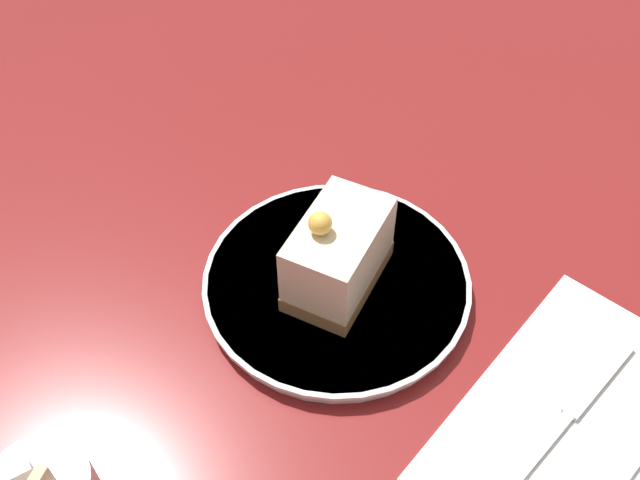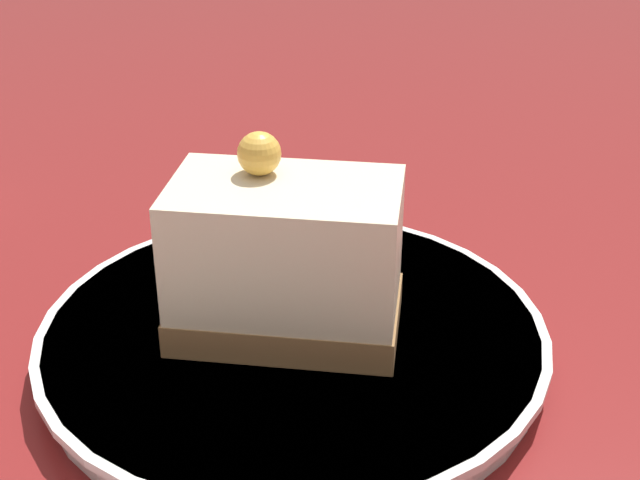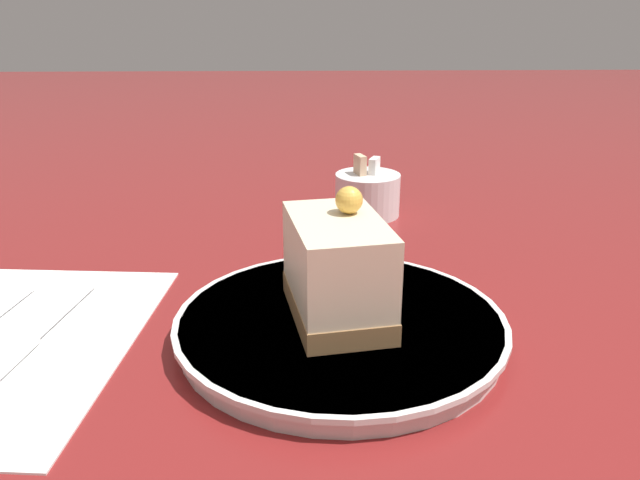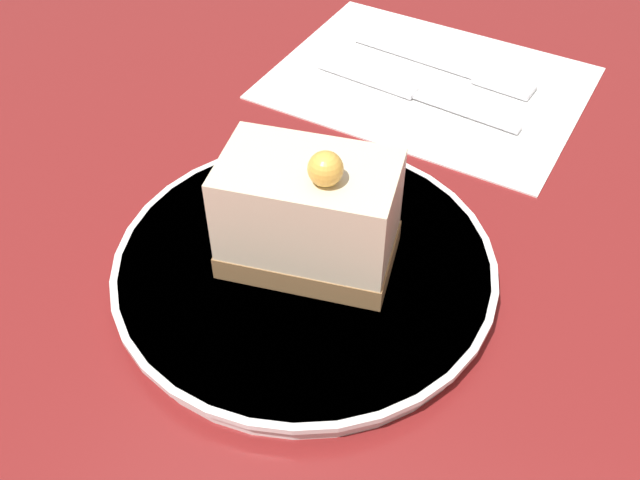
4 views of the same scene
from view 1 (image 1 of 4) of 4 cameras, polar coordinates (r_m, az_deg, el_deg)
ground_plane at (r=0.68m, az=1.09°, el=-0.80°), size 4.00×4.00×0.00m
plate at (r=0.64m, az=1.33°, el=-3.48°), size 0.24×0.24×0.02m
cake_slice at (r=0.60m, az=1.46°, el=-1.14°), size 0.08×0.11×0.09m
napkin at (r=0.61m, az=21.47°, el=-14.58°), size 0.22×0.27×0.00m
fork at (r=0.60m, az=23.19°, el=-16.81°), size 0.04×0.17×0.00m
knife at (r=0.62m, az=20.11°, el=-11.98°), size 0.04×0.19×0.00m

